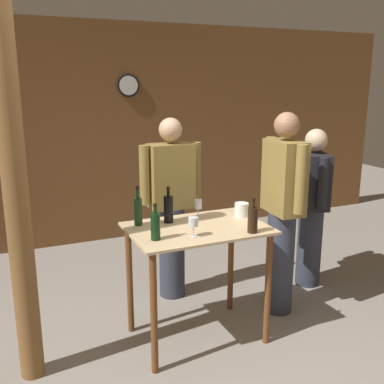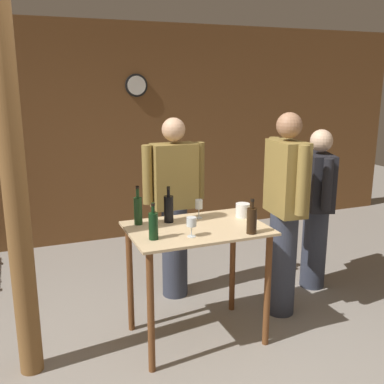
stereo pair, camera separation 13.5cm
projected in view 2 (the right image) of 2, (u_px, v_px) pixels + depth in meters
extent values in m
plane|color=gray|center=(210.00, 367.00, 3.23)|extent=(14.00, 14.00, 0.00)
cube|color=brown|center=(115.00, 134.00, 5.60)|extent=(8.40, 0.05, 2.70)
cylinder|color=black|center=(136.00, 85.00, 5.52)|extent=(0.28, 0.03, 0.28)
cylinder|color=white|center=(137.00, 85.00, 5.51)|extent=(0.23, 0.01, 0.23)
cube|color=#D1B284|center=(197.00, 228.00, 3.40)|extent=(1.04, 0.71, 0.02)
cylinder|color=brown|center=(151.00, 313.00, 3.08)|extent=(0.05, 0.05, 0.91)
cylinder|color=brown|center=(267.00, 291.00, 3.40)|extent=(0.05, 0.05, 0.91)
cylinder|color=brown|center=(130.00, 279.00, 3.61)|extent=(0.05, 0.05, 0.91)
cylinder|color=brown|center=(233.00, 262.00, 3.94)|extent=(0.05, 0.05, 0.91)
cylinder|color=brown|center=(14.00, 185.00, 2.88)|extent=(0.16, 0.16, 2.70)
cylinder|color=#193819|center=(138.00, 211.00, 3.43)|extent=(0.06, 0.06, 0.21)
cylinder|color=#193819|center=(137.00, 192.00, 3.39)|extent=(0.02, 0.02, 0.09)
cylinder|color=black|center=(137.00, 187.00, 3.39)|extent=(0.03, 0.03, 0.02)
cylinder|color=black|center=(153.00, 226.00, 3.11)|extent=(0.07, 0.07, 0.19)
cylinder|color=black|center=(153.00, 208.00, 3.08)|extent=(0.02, 0.02, 0.07)
cylinder|color=black|center=(153.00, 204.00, 3.07)|extent=(0.03, 0.03, 0.02)
cylinder|color=black|center=(169.00, 209.00, 3.49)|extent=(0.07, 0.07, 0.21)
cylinder|color=black|center=(168.00, 191.00, 3.45)|extent=(0.02, 0.02, 0.07)
cylinder|color=black|center=(168.00, 188.00, 3.45)|extent=(0.03, 0.03, 0.02)
cylinder|color=black|center=(252.00, 221.00, 3.23)|extent=(0.07, 0.07, 0.19)
cylinder|color=black|center=(252.00, 204.00, 3.20)|extent=(0.02, 0.02, 0.07)
cylinder|color=black|center=(252.00, 200.00, 3.19)|extent=(0.03, 0.03, 0.02)
cylinder|color=silver|center=(191.00, 236.00, 3.18)|extent=(0.06, 0.06, 0.00)
cylinder|color=silver|center=(191.00, 231.00, 3.18)|extent=(0.01, 0.01, 0.07)
cylinder|color=silver|center=(191.00, 222.00, 3.16)|extent=(0.07, 0.07, 0.06)
cylinder|color=silver|center=(199.00, 218.00, 3.61)|extent=(0.06, 0.06, 0.00)
cylinder|color=silver|center=(199.00, 213.00, 3.60)|extent=(0.01, 0.01, 0.08)
cylinder|color=silver|center=(199.00, 204.00, 3.59)|extent=(0.06, 0.06, 0.07)
cylinder|color=white|center=(243.00, 210.00, 3.63)|extent=(0.11, 0.11, 0.11)
cylinder|color=#333847|center=(314.00, 248.00, 4.42)|extent=(0.24, 0.24, 0.81)
cube|color=black|center=(319.00, 182.00, 4.26)|extent=(0.34, 0.45, 0.53)
sphere|color=beige|center=(321.00, 141.00, 4.16)|extent=(0.21, 0.21, 0.21)
cylinder|color=black|center=(311.00, 174.00, 4.50)|extent=(0.09, 0.09, 0.48)
cylinder|color=black|center=(327.00, 185.00, 4.01)|extent=(0.09, 0.09, 0.48)
cylinder|color=#333847|center=(282.00, 264.00, 3.89)|extent=(0.24, 0.24, 0.91)
cube|color=olive|center=(287.00, 178.00, 3.71)|extent=(0.25, 0.42, 0.61)
sphere|color=#9E7051|center=(289.00, 125.00, 3.60)|extent=(0.21, 0.21, 0.21)
cylinder|color=olive|center=(273.00, 169.00, 3.93)|extent=(0.09, 0.09, 0.55)
cylinder|color=olive|center=(302.00, 181.00, 3.47)|extent=(0.09, 0.09, 0.55)
cylinder|color=#333847|center=(175.00, 251.00, 4.23)|extent=(0.24, 0.24, 0.87)
cube|color=olive|center=(174.00, 176.00, 4.06)|extent=(0.40, 0.22, 0.59)
sphere|color=tan|center=(174.00, 129.00, 3.95)|extent=(0.21, 0.21, 0.21)
cylinder|color=olive|center=(200.00, 171.00, 4.14)|extent=(0.09, 0.09, 0.53)
cylinder|color=olive|center=(147.00, 175.00, 3.96)|extent=(0.09, 0.09, 0.53)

